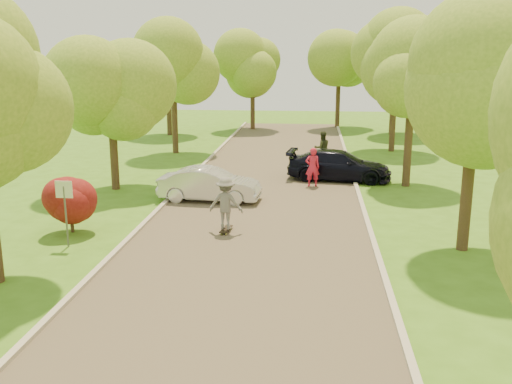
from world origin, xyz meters
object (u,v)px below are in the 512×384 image
at_px(street_sign, 65,200).
at_px(skateboarder, 226,203).
at_px(person_olive, 322,148).
at_px(longboard, 226,229).
at_px(person_striped, 312,167).
at_px(dark_sedan, 339,165).
at_px(silver_sedan, 210,185).

height_order(street_sign, skateboarder, street_sign).
bearing_deg(person_olive, street_sign, 43.27).
bearing_deg(person_olive, skateboarder, 57.31).
bearing_deg(longboard, person_striped, -105.69).
xyz_separation_m(longboard, person_olive, (3.47, 12.86, 0.84)).
distance_m(dark_sedan, longboard, 9.91).
relative_size(silver_sedan, longboard, 4.44).
bearing_deg(longboard, dark_sedan, -109.33).
height_order(street_sign, dark_sedan, street_sign).
distance_m(dark_sedan, person_striped, 2.04).
height_order(silver_sedan, dark_sedan, dark_sedan).
relative_size(street_sign, dark_sedan, 0.43).
bearing_deg(silver_sedan, dark_sedan, -46.42).
bearing_deg(street_sign, person_olive, 60.85).
xyz_separation_m(street_sign, skateboarder, (4.84, 2.05, -0.53)).
bearing_deg(street_sign, longboard, 22.96).
relative_size(longboard, person_striped, 0.52).
distance_m(longboard, person_striped, 7.98).
height_order(longboard, person_striped, person_striped).
height_order(dark_sedan, skateboarder, skateboarder).
bearing_deg(street_sign, dark_sedan, 50.35).
distance_m(silver_sedan, dark_sedan, 7.30).
relative_size(skateboarder, person_olive, 0.97).
height_order(silver_sedan, person_striped, person_striped).
height_order(dark_sedan, longboard, dark_sedan).
bearing_deg(street_sign, person_striped, 50.38).
bearing_deg(street_sign, skateboarder, 22.96).
xyz_separation_m(silver_sedan, person_olive, (4.81, 8.61, 0.24)).
bearing_deg(dark_sedan, street_sign, 147.70).
xyz_separation_m(dark_sedan, skateboarder, (-4.26, -8.93, 0.30)).
bearing_deg(longboard, person_olive, -98.94).
bearing_deg(person_striped, skateboarder, 58.67).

